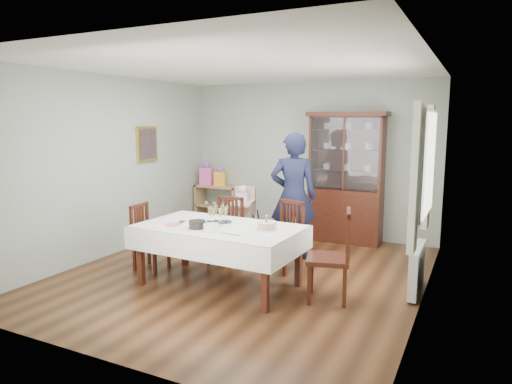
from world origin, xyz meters
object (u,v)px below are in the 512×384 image
Objects in this scene: chair_end_left at (151,250)px; gift_bag_orange at (220,177)px; china_cabinet at (346,176)px; woman at (293,196)px; champagne_tray at (218,218)px; birthday_cake at (267,226)px; sideboard at (219,206)px; chair_far_right at (284,250)px; gift_bag_pink at (206,174)px; high_chair at (243,223)px; dining_table at (219,256)px; chair_end_right at (329,274)px; chair_far_left at (226,244)px.

gift_bag_orange is at bearing 5.96° from chair_end_left.
china_cabinet is 1.36m from woman.
birthday_cake is (0.69, -0.04, -0.02)m from champagne_tray.
sideboard is 3.15m from champagne_tray.
birthday_cake is (1.79, -0.06, 0.54)m from chair_end_left.
chair_far_right is 3.62× the size of birthday_cake.
sideboard is 0.65m from gift_bag_pink.
high_chair is at bearing -38.69° from gift_bag_pink.
dining_table is 1.20m from chair_end_left.
woman is (1.56, 1.37, 0.67)m from chair_end_left.
dining_table is 3.43m from gift_bag_pink.
high_chair is at bearing 106.73° from champagne_tray.
woman reaches higher than gift_bag_pink.
sideboard is at bearing 125.33° from high_chair.
woman is (-0.44, -1.27, -0.19)m from china_cabinet.
chair_end_left is 2.33× the size of gift_bag_orange.
chair_end_right is (0.88, -0.75, 0.03)m from chair_far_right.
chair_far_right is 1.00m from birthday_cake.
chair_far_right is 1.12m from champagne_tray.
woman reaches higher than high_chair.
chair_far_left is 2.39m from gift_bag_orange.
chair_end_right reaches higher than birthday_cake.
chair_far_right reaches higher than chair_end_left.
gift_bag_pink is (-1.54, 1.93, 0.72)m from chair_far_left.
chair_far_right is 2.72× the size of champagne_tray.
china_cabinet is 4.77× the size of gift_bag_pink.
gift_bag_pink is at bearing 133.28° from birthday_cake.
gift_bag_pink is (-1.39, 1.11, 0.61)m from high_chair.
gift_bag_orange reaches higher than chair_end_right.
woman is at bearing 38.48° from chair_far_left.
chair_end_left is 2.84m from gift_bag_pink.
chair_end_right is at bearing 6.58° from birthday_cake.
gift_bag_orange reaches higher than chair_far_right.
chair_far_left and birthday_cake have the same top height.
high_chair is (-1.03, 0.75, 0.12)m from chair_far_right.
dining_table is 0.75m from birthday_cake.
china_cabinet reaches higher than chair_end_right.
chair_far_right is at bearing -100.25° from china_cabinet.
birthday_cake reaches higher than dining_table.
woman is 1.47m from champagne_tray.
sideboard is 1.97× the size of gift_bag_pink.
high_chair reaches higher than champagne_tray.
chair_far_left is (-0.40, 0.84, -0.11)m from dining_table.
china_cabinet is 1.16× the size of woman.
birthday_cake is (2.29, -2.72, 0.41)m from sideboard.
dining_table is 5.29× the size of gift_bag_orange.
chair_far_right is 0.93× the size of high_chair.
chair_end_right is 2.30× the size of gift_bag_pink.
champagne_tray is 1.33× the size of birthday_cake.
gift_bag_orange is at bearing 120.33° from champagne_tray.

